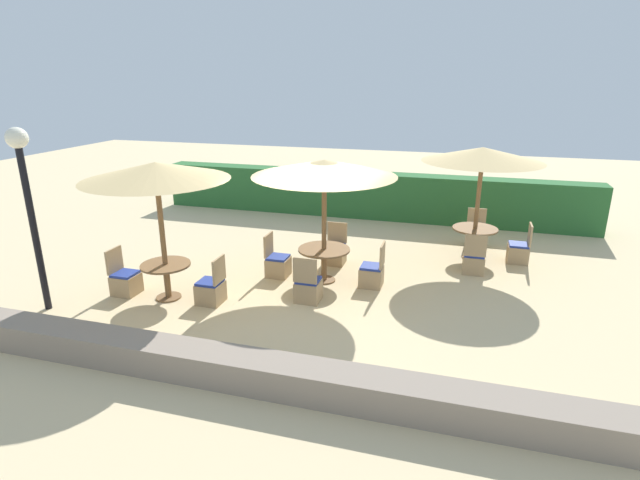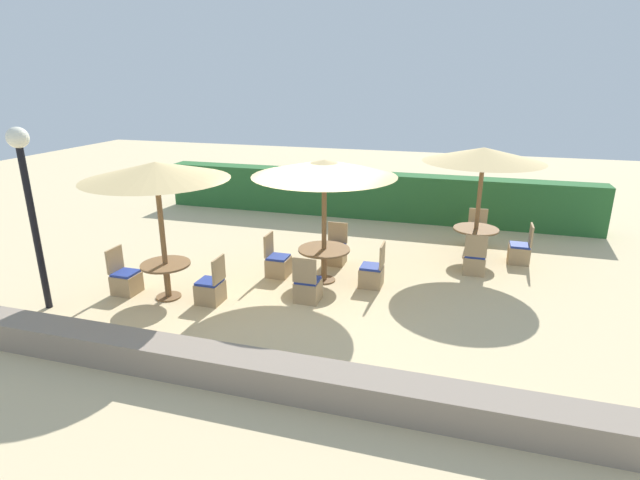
% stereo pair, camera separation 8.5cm
% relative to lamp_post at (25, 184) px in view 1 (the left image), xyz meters
% --- Properties ---
extents(ground_plane, '(40.00, 40.00, 0.00)m').
position_rel_lamp_post_xyz_m(ground_plane, '(4.50, 2.09, -2.35)').
color(ground_plane, '#D1BA8C').
extents(hedge_row, '(13.00, 0.70, 1.36)m').
position_rel_lamp_post_xyz_m(hedge_row, '(4.50, 7.89, -1.67)').
color(hedge_row, '#28602D').
rests_on(hedge_row, ground_plane).
extents(stone_border, '(10.00, 0.56, 0.46)m').
position_rel_lamp_post_xyz_m(stone_border, '(4.50, -1.21, -2.12)').
color(stone_border, gray).
rests_on(stone_border, ground_plane).
extents(lamp_post, '(0.36, 0.36, 3.32)m').
position_rel_lamp_post_xyz_m(lamp_post, '(0.00, 0.00, 0.00)').
color(lamp_post, black).
rests_on(lamp_post, ground_plane).
extents(parasol_center, '(2.90, 2.90, 2.56)m').
position_rel_lamp_post_xyz_m(parasol_center, '(4.58, 2.70, 0.04)').
color(parasol_center, brown).
rests_on(parasol_center, ground_plane).
extents(round_table_center, '(1.08, 1.08, 0.71)m').
position_rel_lamp_post_xyz_m(round_table_center, '(4.58, 2.70, -1.79)').
color(round_table_center, brown).
rests_on(round_table_center, ground_plane).
extents(patio_chair_center_west, '(0.46, 0.46, 0.93)m').
position_rel_lamp_post_xyz_m(patio_chair_center_west, '(3.54, 2.68, -2.09)').
color(patio_chair_center_west, tan).
rests_on(patio_chair_center_west, ground_plane).
extents(patio_chair_center_east, '(0.46, 0.46, 0.93)m').
position_rel_lamp_post_xyz_m(patio_chair_center_east, '(5.61, 2.71, -2.09)').
color(patio_chair_center_east, tan).
rests_on(patio_chair_center_east, ground_plane).
extents(patio_chair_center_north, '(0.46, 0.46, 0.93)m').
position_rel_lamp_post_xyz_m(patio_chair_center_north, '(4.55, 3.76, -2.09)').
color(patio_chair_center_north, tan).
rests_on(patio_chair_center_north, ground_plane).
extents(patio_chair_center_south, '(0.46, 0.46, 0.93)m').
position_rel_lamp_post_xyz_m(patio_chair_center_south, '(4.56, 1.65, -2.09)').
color(patio_chair_center_south, tan).
rests_on(patio_chair_center_south, ground_plane).
extents(parasol_back_right, '(2.68, 2.68, 2.62)m').
position_rel_lamp_post_xyz_m(parasol_back_right, '(7.60, 4.97, 0.10)').
color(parasol_back_right, brown).
rests_on(parasol_back_right, ground_plane).
extents(round_table_back_right, '(1.03, 1.03, 0.75)m').
position_rel_lamp_post_xyz_m(round_table_back_right, '(7.60, 4.97, -1.77)').
color(round_table_back_right, brown).
rests_on(round_table_back_right, ground_plane).
extents(patio_chair_back_right_east, '(0.46, 0.46, 0.93)m').
position_rel_lamp_post_xyz_m(patio_chair_back_right_east, '(8.62, 5.00, -2.09)').
color(patio_chair_back_right_east, tan).
rests_on(patio_chair_back_right_east, ground_plane).
extents(patio_chair_back_right_north, '(0.46, 0.46, 0.93)m').
position_rel_lamp_post_xyz_m(patio_chair_back_right_north, '(7.66, 5.97, -2.09)').
color(patio_chair_back_right_north, tan).
rests_on(patio_chair_back_right_north, ground_plane).
extents(patio_chair_back_right_south, '(0.46, 0.46, 0.93)m').
position_rel_lamp_post_xyz_m(patio_chair_back_right_south, '(7.61, 4.03, -2.09)').
color(patio_chair_back_right_south, tan).
rests_on(patio_chair_back_right_south, ground_plane).
extents(parasol_front_left, '(2.67, 2.67, 2.66)m').
position_rel_lamp_post_xyz_m(parasol_front_left, '(1.90, 1.03, 0.13)').
color(parasol_front_left, brown).
rests_on(parasol_front_left, ground_plane).
extents(round_table_front_left, '(0.94, 0.94, 0.71)m').
position_rel_lamp_post_xyz_m(round_table_front_left, '(1.90, 1.03, -1.82)').
color(round_table_front_left, brown).
rests_on(round_table_front_left, ground_plane).
extents(patio_chair_front_left_east, '(0.46, 0.46, 0.93)m').
position_rel_lamp_post_xyz_m(patio_chair_front_left_east, '(2.82, 1.07, -2.09)').
color(patio_chair_front_left_east, tan).
rests_on(patio_chair_front_left_east, ground_plane).
extents(patio_chair_front_left_west, '(0.46, 0.46, 0.93)m').
position_rel_lamp_post_xyz_m(patio_chair_front_left_west, '(0.98, 0.97, -2.09)').
color(patio_chair_front_left_west, tan).
rests_on(patio_chair_front_left_west, ground_plane).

